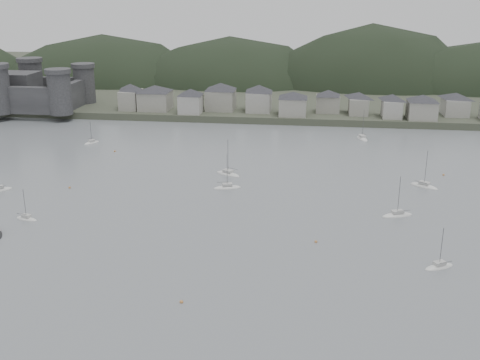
# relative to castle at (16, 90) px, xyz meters

# --- Properties ---
(far_shore_land) EXTENTS (900.00, 250.00, 3.00)m
(far_shore_land) POSITION_rel_castle_xyz_m (120.00, 115.20, -9.46)
(far_shore_land) COLOR #383D2D
(far_shore_land) RESTS_ON ground
(forested_ridge) EXTENTS (851.55, 103.94, 102.57)m
(forested_ridge) POSITION_rel_castle_xyz_m (124.83, 89.60, -22.25)
(forested_ridge) COLOR black
(forested_ridge) RESTS_ON ground
(castle) EXTENTS (66.00, 43.00, 20.00)m
(castle) POSITION_rel_castle_xyz_m (0.00, 0.00, 0.00)
(castle) COLOR #303032
(castle) RESTS_ON far_shore_land
(waterfront_town) EXTENTS (451.48, 28.46, 12.92)m
(waterfront_town) POSITION_rel_castle_xyz_m (170.59, 3.54, -2.30)
(waterfront_town) COLOR gray
(waterfront_town) RESTS_ON far_shore_land
(sailboat_lead) EXTENTS (5.41, 6.69, 9.08)m
(sailboat_lead) POSITION_rel_castle_xyz_m (55.69, -49.84, -10.78)
(sailboat_lead) COLOR silver
(sailboat_lead) RESTS_ON ground
(moored_fleet) EXTENTS (258.67, 178.32, 13.13)m
(moored_fleet) POSITION_rel_castle_xyz_m (107.02, -113.48, -10.79)
(moored_fleet) COLOR silver
(moored_fleet) RESTS_ON ground
(mooring_buoys) EXTENTS (178.07, 123.95, 0.70)m
(mooring_buoys) POSITION_rel_castle_xyz_m (123.09, -122.57, -10.81)
(mooring_buoys) COLOR #BF7D3F
(mooring_buoys) RESTS_ON ground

